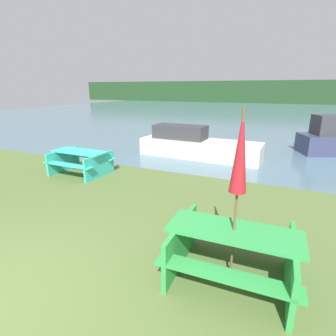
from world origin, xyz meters
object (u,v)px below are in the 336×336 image
Objects in this scene: boat at (196,145)px; picnic_table_teal at (81,160)px; picnic_table_green at (232,249)px; umbrella_crimson at (240,154)px.

picnic_table_teal is at bearing -123.84° from boat.
picnic_table_teal is 4.56m from boat.
umbrella_crimson is at bearing 0.00° from picnic_table_green.
boat is at bearing 112.04° from picnic_table_green.
boat reaches higher than picnic_table_green.
picnic_table_green is 6.19m from picnic_table_teal.
picnic_table_green is at bearing -65.15° from boat.
boat reaches higher than picnic_table_teal.
picnic_table_green is 1.41m from umbrella_crimson.
umbrella_crimson is at bearing -65.15° from boat.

